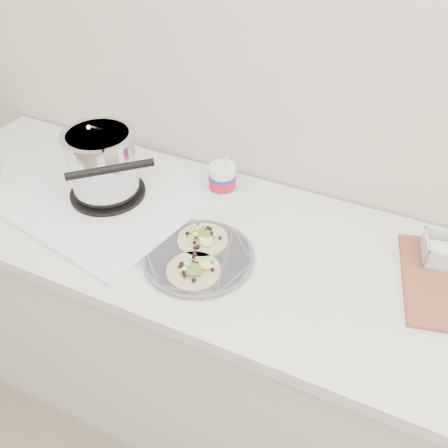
% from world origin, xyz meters
% --- Properties ---
extents(counter, '(2.44, 0.66, 0.90)m').
position_xyz_m(counter, '(0.00, 1.43, 0.45)').
color(counter, silver).
rests_on(counter, ground).
extents(stove, '(0.67, 0.63, 0.27)m').
position_xyz_m(stove, '(-0.59, 1.44, 0.99)').
color(stove, silver).
rests_on(stove, counter).
extents(taco_plate, '(0.31, 0.31, 0.04)m').
position_xyz_m(taco_plate, '(-0.21, 1.31, 0.92)').
color(taco_plate, slate).
rests_on(taco_plate, counter).
extents(tub, '(0.09, 0.09, 0.20)m').
position_xyz_m(tub, '(-0.27, 1.61, 0.96)').
color(tub, white).
rests_on(tub, counter).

